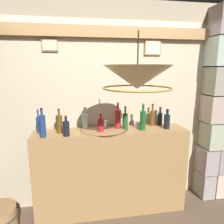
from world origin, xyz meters
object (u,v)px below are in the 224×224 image
Objects in this scene: liquor_bottle_gin at (39,124)px; liquor_bottle_sherry at (101,125)px; glass_tumbler_rocks at (104,124)px; pendant_lamp at (137,78)px; glass_tumbler_highball at (137,125)px; liquor_bottle_amaro at (85,120)px; liquor_bottle_mezcal at (167,121)px; liquor_bottle_whiskey at (66,128)px; liquor_bottle_brandy at (152,118)px; liquor_bottle_rum at (59,123)px; liquor_bottle_vermouth at (160,118)px; liquor_bottle_rye at (125,121)px; liquor_bottle_port at (118,119)px; liquor_bottle_vodka at (143,120)px; liquor_bottle_bourbon at (43,126)px.

liquor_bottle_gin is 0.75m from liquor_bottle_sherry.
pendant_lamp reaches higher than glass_tumbler_rocks.
liquor_bottle_sherry is at bearing -170.67° from glass_tumbler_highball.
liquor_bottle_amaro is 1.08× the size of liquor_bottle_mezcal.
glass_tumbler_highball is at bearing 72.29° from pendant_lamp.
liquor_bottle_sherry is at bearing 14.46° from liquor_bottle_whiskey.
liquor_bottle_gin is at bearing -179.39° from glass_tumbler_highball.
liquor_bottle_gin is 2.84× the size of glass_tumbler_rocks.
liquor_bottle_brandy reaches higher than liquor_bottle_amaro.
liquor_bottle_gin is at bearing 174.78° from liquor_bottle_sherry.
liquor_bottle_amaro is at bearing 172.65° from glass_tumbler_highball.
liquor_bottle_vermouth is (1.34, 0.12, -0.02)m from liquor_bottle_rum.
liquor_bottle_brandy is 1.17m from liquor_bottle_whiskey.
liquor_bottle_rye and liquor_bottle_rum have the same top height.
liquor_bottle_rum is 0.74m from liquor_bottle_port.
liquor_bottle_mezcal is (0.13, -0.17, -0.01)m from liquor_bottle_brandy.
liquor_bottle_vodka is at bearing -23.52° from liquor_bottle_port.
liquor_bottle_rum is 1.36m from liquor_bottle_mezcal.
liquor_bottle_port is 0.19m from glass_tumbler_rocks.
glass_tumbler_rocks is (0.56, 0.11, -0.06)m from liquor_bottle_rum.
liquor_bottle_sherry is at bearing -114.22° from glass_tumbler_rocks.
liquor_bottle_whiskey is 0.95m from liquor_bottle_vodka.
pendant_lamp reaches higher than glass_tumbler_highball.
liquor_bottle_bourbon is 1.32× the size of liquor_bottle_vermouth.
pendant_lamp reaches higher than liquor_bottle_vodka.
liquor_bottle_rum is at bearing -175.15° from liquor_bottle_port.
liquor_bottle_gin is (-1.07, 0.01, -0.00)m from liquor_bottle_rye.
liquor_bottle_rye is at bearing -12.04° from liquor_bottle_amaro.
liquor_bottle_bourbon is at bearing -169.63° from liquor_bottle_brandy.
glass_tumbler_rocks is (0.25, -0.03, -0.06)m from liquor_bottle_amaro.
liquor_bottle_amaro is 0.69m from glass_tumbler_highball.
liquor_bottle_whiskey is 0.93m from glass_tumbler_highball.
liquor_bottle_gin is at bearing 142.51° from pendant_lamp.
liquor_bottle_vodka reaches higher than glass_tumbler_highball.
glass_tumbler_rocks is at bearing 18.29° from liquor_bottle_bourbon.
liquor_bottle_gin is at bearing 113.45° from liquor_bottle_bourbon.
liquor_bottle_bourbon is at bearing -176.89° from liquor_bottle_mezcal.
liquor_bottle_port reaches higher than liquor_bottle_vermouth.
glass_tumbler_rocks is 1.26× the size of glass_tumbler_highball.
glass_tumbler_rocks is at bearing 171.84° from glass_tumbler_highball.
liquor_bottle_bourbon is at bearing -171.16° from glass_tumbler_highball.
liquor_bottle_gin is 0.47× the size of pendant_lamp.
liquor_bottle_port is at bearing 1.87° from liquor_bottle_gin.
liquor_bottle_vermouth is at bearing 11.95° from liquor_bottle_whiskey.
glass_tumbler_highball is at bearing -162.10° from liquor_bottle_brandy.
liquor_bottle_sherry is at bearing -5.22° from liquor_bottle_gin.
liquor_bottle_bourbon reaches higher than liquor_bottle_rum.
liquor_bottle_bourbon is 1.38× the size of liquor_bottle_sherry.
liquor_bottle_rye is at bearing -173.22° from glass_tumbler_highball.
glass_tumbler_highball is (-0.37, 0.10, -0.06)m from liquor_bottle_mezcal.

